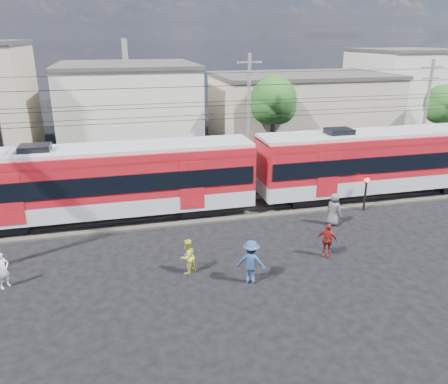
{
  "coord_description": "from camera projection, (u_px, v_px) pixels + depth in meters",
  "views": [
    {
      "loc": [
        -3.32,
        -15.0,
        9.64
      ],
      "look_at": [
        1.68,
        5.0,
        2.23
      ],
      "focal_mm": 35.0,
      "sensor_mm": 36.0,
      "label": 1
    }
  ],
  "objects": [
    {
      "name": "building_midwest",
      "position": [
        129.0,
        104.0,
        40.67
      ],
      "size": [
        12.24,
        12.24,
        7.3
      ],
      "color": "beige",
      "rests_on": "ground"
    },
    {
      "name": "ground",
      "position": [
        214.0,
        287.0,
        17.71
      ],
      "size": [
        120.0,
        120.0,
        0.0
      ],
      "primitive_type": "plane",
      "color": "black",
      "rests_on": "ground"
    },
    {
      "name": "utility_pole_mid",
      "position": [
        249.0,
        111.0,
        31.24
      ],
      "size": [
        1.8,
        0.24,
        8.5
      ],
      "color": "slate",
      "rests_on": "ground"
    },
    {
      "name": "pedestrian_b",
      "position": [
        187.0,
        256.0,
        18.56
      ],
      "size": [
        0.96,
        0.92,
        1.56
      ],
      "primitive_type": "imported",
      "rotation": [
        0.0,
        0.0,
        3.77
      ],
      "color": "gold",
      "rests_on": "ground"
    },
    {
      "name": "rail_far",
      "position": [
        181.0,
        206.0,
        25.64
      ],
      "size": [
        70.0,
        0.12,
        0.12
      ],
      "primitive_type": "cube",
      "color": "#59544C",
      "rests_on": "track_bed"
    },
    {
      "name": "track_bed",
      "position": [
        183.0,
        213.0,
        24.99
      ],
      "size": [
        70.0,
        3.4,
        0.12
      ],
      "primitive_type": "cube",
      "color": "#2D2823",
      "rests_on": "ground"
    },
    {
      "name": "rail_near",
      "position": [
        185.0,
        216.0,
        24.27
      ],
      "size": [
        70.0,
        0.12,
        0.12
      ],
      "primitive_type": "cube",
      "color": "#59544C",
      "rests_on": "track_bed"
    },
    {
      "name": "pedestrian_a",
      "position": [
        3.0,
        270.0,
        17.48
      ],
      "size": [
        0.65,
        0.67,
        1.54
      ],
      "primitive_type": "imported",
      "rotation": [
        0.0,
        0.0,
        0.83
      ],
      "color": "silver",
      "rests_on": "ground"
    },
    {
      "name": "crossing_signal",
      "position": [
        366.0,
        187.0,
        25.06
      ],
      "size": [
        0.3,
        0.3,
        2.06
      ],
      "color": "black",
      "rests_on": "ground"
    },
    {
      "name": "pedestrian_e",
      "position": [
        334.0,
        209.0,
        23.29
      ],
      "size": [
        0.94,
        1.04,
        1.78
      ],
      "primitive_type": "imported",
      "rotation": [
        0.0,
        0.0,
        2.12
      ],
      "color": "#504F55",
      "rests_on": "ground"
    },
    {
      "name": "tree_near",
      "position": [
        275.0,
        102.0,
        34.75
      ],
      "size": [
        3.82,
        3.64,
        6.72
      ],
      "color": "#382619",
      "rests_on": "ground"
    },
    {
      "name": "catenary",
      "position": [
        4.0,
        133.0,
        21.3
      ],
      "size": [
        70.0,
        9.3,
        7.52
      ],
      "color": "black",
      "rests_on": "ground"
    },
    {
      "name": "utility_pole_east",
      "position": [
        426.0,
        109.0,
        33.61
      ],
      "size": [
        1.8,
        0.24,
        8.0
      ],
      "color": "slate",
      "rests_on": "ground"
    },
    {
      "name": "commuter_train",
      "position": [
        108.0,
        179.0,
        23.3
      ],
      "size": [
        50.3,
        3.08,
        4.17
      ],
      "color": "black",
      "rests_on": "ground"
    },
    {
      "name": "building_east",
      "position": [
        404.0,
        88.0,
        48.26
      ],
      "size": [
        10.2,
        10.2,
        8.3
      ],
      "color": "beige",
      "rests_on": "ground"
    },
    {
      "name": "pedestrian_c",
      "position": [
        251.0,
        262.0,
        17.79
      ],
      "size": [
        1.4,
        1.16,
        1.88
      ],
      "primitive_type": "imported",
      "rotation": [
        0.0,
        0.0,
        2.69
      ],
      "color": "navy",
      "rests_on": "ground"
    },
    {
      "name": "building_mideast",
      "position": [
        301.0,
        107.0,
        41.75
      ],
      "size": [
        16.32,
        10.2,
        6.3
      ],
      "color": "tan",
      "rests_on": "ground"
    },
    {
      "name": "pedestrian_d",
      "position": [
        327.0,
        240.0,
        19.95
      ],
      "size": [
        1.0,
        0.88,
        1.62
      ],
      "primitive_type": "imported",
      "rotation": [
        0.0,
        0.0,
        -0.62
      ],
      "color": "maroon",
      "rests_on": "ground"
    },
    {
      "name": "tree_far",
      "position": [
        444.0,
        105.0,
        37.49
      ],
      "size": [
        3.36,
        3.12,
        5.76
      ],
      "color": "#382619",
      "rests_on": "ground"
    }
  ]
}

